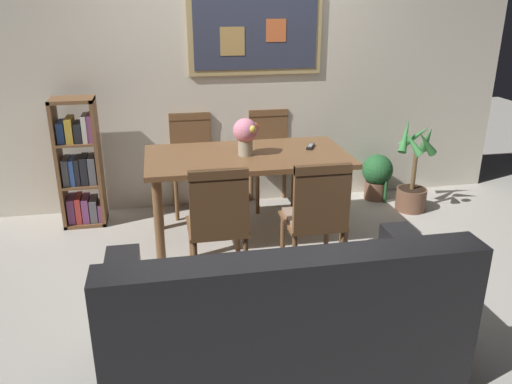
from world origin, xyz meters
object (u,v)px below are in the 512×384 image
(dining_chair_far_right, at_px, (270,150))
(potted_palm, at_px, (413,179))
(dining_chair_far_left, at_px, (192,155))
(bookshelf, at_px, (81,167))
(potted_ivy, at_px, (377,175))
(tv_remote, at_px, (311,146))
(flower_vase, at_px, (246,133))
(dining_chair_near_left, at_px, (218,218))
(leather_couch, at_px, (281,324))
(dining_table, at_px, (247,166))
(dining_chair_near_right, at_px, (316,212))

(dining_chair_far_right, relative_size, potted_palm, 1.03)
(dining_chair_far_left, xyz_separation_m, bookshelf, (-0.97, -0.15, -0.01))
(dining_chair_far_right, bearing_deg, potted_ivy, -5.41)
(dining_chair_far_right, relative_size, tv_remote, 5.73)
(potted_ivy, distance_m, flower_vase, 1.73)
(potted_palm, bearing_deg, bookshelf, 175.03)
(dining_chair_far_right, relative_size, dining_chair_near_left, 1.00)
(dining_chair_far_right, bearing_deg, bookshelf, -174.33)
(leather_couch, bearing_deg, potted_ivy, 56.46)
(dining_chair_far_left, relative_size, potted_ivy, 1.74)
(dining_table, height_order, dining_chair_far_right, dining_chair_far_right)
(dining_chair_near_left, bearing_deg, tv_remote, 43.15)
(dining_chair_near_left, height_order, tv_remote, dining_chair_near_left)
(dining_chair_near_right, relative_size, dining_chair_far_left, 1.00)
(bookshelf, relative_size, potted_ivy, 2.16)
(dining_chair_far_right, bearing_deg, potted_palm, -18.62)
(dining_chair_far_right, bearing_deg, dining_chair_near_left, -114.40)
(dining_chair_far_left, height_order, potted_ivy, dining_chair_far_left)
(leather_couch, relative_size, bookshelf, 1.59)
(leather_couch, distance_m, potted_palm, 2.65)
(leather_couch, xyz_separation_m, bookshelf, (-1.26, 2.25, 0.21))
(potted_palm, bearing_deg, dining_chair_near_right, -139.56)
(leather_couch, bearing_deg, dining_table, 86.20)
(potted_ivy, bearing_deg, tv_remote, -146.42)
(dining_chair_far_right, xyz_separation_m, dining_chair_near_right, (-0.01, -1.54, 0.00))
(dining_chair_near_left, bearing_deg, dining_table, 65.93)
(dining_chair_far_right, distance_m, dining_chair_near_right, 1.54)
(dining_chair_far_right, height_order, flower_vase, flower_vase)
(dining_chair_near_left, distance_m, tv_remote, 1.22)
(dining_chair_far_right, relative_size, dining_chair_far_left, 1.00)
(dining_table, relative_size, tv_remote, 10.08)
(flower_vase, relative_size, tv_remote, 1.85)
(dining_chair_near_right, bearing_deg, bookshelf, 141.47)
(bookshelf, relative_size, potted_palm, 1.28)
(dining_chair_far_left, relative_size, tv_remote, 5.73)
(dining_chair_far_right, bearing_deg, dining_chair_far_left, -178.49)
(flower_vase, bearing_deg, leather_couch, -93.38)
(dining_table, bearing_deg, potted_palm, 11.78)
(bookshelf, distance_m, potted_palm, 3.03)
(dining_chair_near_left, height_order, dining_chair_near_right, same)
(dining_chair_far_right, xyz_separation_m, leather_couch, (-0.47, -2.42, -0.23))
(potted_ivy, bearing_deg, bookshelf, -178.58)
(dining_chair_near_right, distance_m, bookshelf, 2.19)
(flower_vase, bearing_deg, dining_table, 52.47)
(dining_chair_far_left, distance_m, potted_ivy, 1.85)
(dining_chair_near_left, height_order, potted_palm, dining_chair_near_left)
(dining_table, relative_size, potted_palm, 1.81)
(dining_table, distance_m, tv_remote, 0.56)
(dining_chair_far_right, height_order, dining_chair_near_left, same)
(potted_palm, bearing_deg, leather_couch, -131.32)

